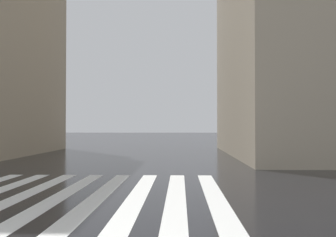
% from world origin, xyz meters
% --- Properties ---
extents(zebra_crossing, '(13.00, 7.50, 0.01)m').
position_xyz_m(zebra_crossing, '(4.00, -0.96, 0.00)').
color(zebra_crossing, silver).
rests_on(zebra_crossing, ground_plane).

